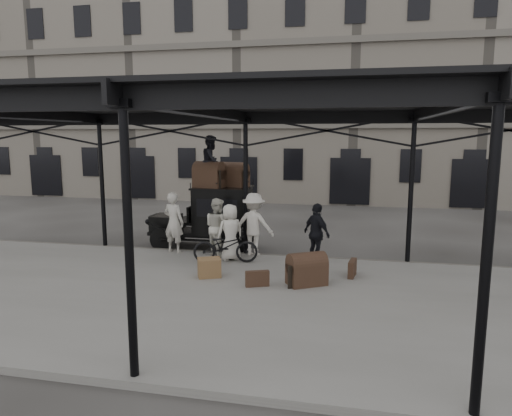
{
  "coord_description": "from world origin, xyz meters",
  "views": [
    {
      "loc": [
        3.26,
        -11.98,
        3.89
      ],
      "look_at": [
        0.42,
        1.6,
        1.7
      ],
      "focal_mm": 32.0,
      "sensor_mm": 36.0,
      "label": 1
    }
  ],
  "objects": [
    {
      "name": "ground",
      "position": [
        0.0,
        0.0,
        0.0
      ],
      "size": [
        120.0,
        120.0,
        0.0
      ],
      "primitive_type": "plane",
      "color": "#383533",
      "rests_on": "ground"
    },
    {
      "name": "platform",
      "position": [
        0.0,
        -2.0,
        0.07
      ],
      "size": [
        28.0,
        8.0,
        0.15
      ],
      "primitive_type": "cube",
      "color": "slate",
      "rests_on": "ground"
    },
    {
      "name": "canopy",
      "position": [
        0.0,
        -1.72,
        4.6
      ],
      "size": [
        22.5,
        9.0,
        4.74
      ],
      "color": "black",
      "rests_on": "ground"
    },
    {
      "name": "building_frontage",
      "position": [
        0.0,
        18.0,
        7.0
      ],
      "size": [
        64.0,
        8.0,
        14.0
      ],
      "primitive_type": "cube",
      "color": "slate",
      "rests_on": "ground"
    },
    {
      "name": "taxi",
      "position": [
        -1.35,
        2.95,
        1.2
      ],
      "size": [
        3.65,
        1.55,
        2.18
      ],
      "color": "black",
      "rests_on": "ground"
    },
    {
      "name": "porter_left",
      "position": [
        -2.31,
        1.64,
        1.14
      ],
      "size": [
        0.81,
        0.64,
        1.97
      ],
      "primitive_type": "imported",
      "rotation": [
        0.0,
        0.0,
        2.89
      ],
      "color": "beige",
      "rests_on": "platform"
    },
    {
      "name": "porter_midleft",
      "position": [
        -0.82,
        1.58,
        1.06
      ],
      "size": [
        1.12,
        1.09,
        1.83
      ],
      "primitive_type": "imported",
      "rotation": [
        0.0,
        0.0,
        2.47
      ],
      "color": "silver",
      "rests_on": "platform"
    },
    {
      "name": "porter_centre",
      "position": [
        -0.28,
        1.1,
        1.01
      ],
      "size": [
        1.0,
        0.95,
        1.72
      ],
      "primitive_type": "imported",
      "rotation": [
        0.0,
        0.0,
        3.83
      ],
      "color": "silver",
      "rests_on": "platform"
    },
    {
      "name": "porter_official",
      "position": [
        2.32,
        1.28,
        1.05
      ],
      "size": [
        1.06,
        1.05,
        1.8
      ],
      "primitive_type": "imported",
      "rotation": [
        0.0,
        0.0,
        2.36
      ],
      "color": "black",
      "rests_on": "platform"
    },
    {
      "name": "porter_right",
      "position": [
        0.3,
        1.8,
        1.14
      ],
      "size": [
        1.37,
        0.89,
        1.99
      ],
      "primitive_type": "imported",
      "rotation": [
        0.0,
        0.0,
        3.01
      ],
      "color": "silver",
      "rests_on": "platform"
    },
    {
      "name": "bicycle",
      "position": [
        -0.34,
        0.79,
        0.65
      ],
      "size": [
        2.02,
        1.09,
        1.01
      ],
      "primitive_type": "imported",
      "rotation": [
        0.0,
        0.0,
        1.8
      ],
      "color": "black",
      "rests_on": "platform"
    },
    {
      "name": "porter_roof",
      "position": [
        -1.38,
        2.85,
        3.05
      ],
      "size": [
        0.67,
        0.86,
        1.74
      ],
      "primitive_type": "imported",
      "rotation": [
        0.0,
        0.0,
        1.59
      ],
      "color": "black",
      "rests_on": "taxi"
    },
    {
      "name": "steamer_trunk_roof_near",
      "position": [
        -1.43,
        2.7,
        2.54
      ],
      "size": [
        1.11,
        0.82,
        0.73
      ],
      "primitive_type": null,
      "rotation": [
        0.0,
        0.0,
        -0.23
      ],
      "color": "#41281E",
      "rests_on": "taxi"
    },
    {
      "name": "steamer_trunk_roof_far",
      "position": [
        -0.68,
        3.15,
        2.53
      ],
      "size": [
        1.08,
        0.84,
        0.69
      ],
      "primitive_type": null,
      "rotation": [
        0.0,
        0.0,
        -0.32
      ],
      "color": "#41281E",
      "rests_on": "taxi"
    },
    {
      "name": "steamer_trunk_platform",
      "position": [
        2.23,
        -0.77,
        0.5
      ],
      "size": [
        1.11,
        0.98,
        0.7
      ],
      "primitive_type": null,
      "rotation": [
        0.0,
        0.0,
        0.53
      ],
      "color": "#41281E",
      "rests_on": "platform"
    },
    {
      "name": "wicker_hamper",
      "position": [
        -0.4,
        -0.65,
        0.4
      ],
      "size": [
        0.73,
        0.65,
        0.5
      ],
      "primitive_type": "cube",
      "rotation": [
        0.0,
        0.0,
        0.41
      ],
      "color": "olive",
      "rests_on": "platform"
    },
    {
      "name": "suitcase_upright",
      "position": [
        3.37,
        0.15,
        0.38
      ],
      "size": [
        0.24,
        0.62,
        0.45
      ],
      "primitive_type": "cube",
      "rotation": [
        0.0,
        0.0,
        -0.15
      ],
      "color": "#41281E",
      "rests_on": "platform"
    },
    {
      "name": "suitcase_flat",
      "position": [
        1.03,
        -1.18,
        0.35
      ],
      "size": [
        0.61,
        0.36,
        0.4
      ],
      "primitive_type": "cube",
      "rotation": [
        0.0,
        0.0,
        0.38
      ],
      "color": "#41281E",
      "rests_on": "platform"
    }
  ]
}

